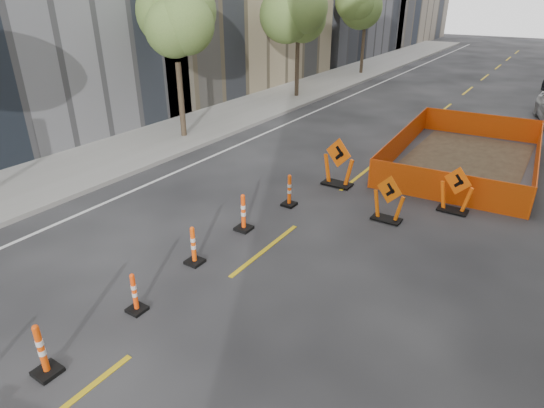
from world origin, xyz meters
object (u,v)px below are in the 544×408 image
Objects in this scene: channelizer_5 at (243,212)px; channelizer_6 at (289,190)px; channelizer_2 at (41,350)px; chevron_sign_center at (389,198)px; chevron_sign_left at (338,162)px; chevron_sign_right at (456,189)px; channelizer_4 at (193,245)px; channelizer_3 at (134,293)px.

channelizer_5 is 2.05m from channelizer_6.
channelizer_2 is 1.04× the size of channelizer_6.
channelizer_2 is at bearing -91.33° from chevron_sign_center.
channelizer_5 is 4.39m from chevron_sign_left.
chevron_sign_right is (4.39, 10.47, 0.19)m from channelizer_2.
chevron_sign_right reaches higher than channelizer_4.
chevron_sign_left is (0.80, 6.35, 0.33)m from channelizer_4.
channelizer_6 is (0.25, 2.04, -0.03)m from channelizer_5.
chevron_sign_center is at bearing -112.78° from chevron_sign_right.
channelizer_4 is 6.41m from chevron_sign_left.
chevron_sign_right reaches higher than channelizer_6.
channelizer_3 is 6.11m from channelizer_6.
chevron_sign_center is (3.14, 4.75, 0.20)m from channelizer_4.
chevron_sign_center is at bearing 66.75° from channelizer_3.
channelizer_3 is 0.55× the size of chevron_sign_left.
chevron_sign_center reaches higher than channelizer_5.
channelizer_2 is at bearing -86.89° from channelizer_4.
channelizer_4 is 7.88m from chevron_sign_right.
chevron_sign_center is 0.97× the size of chevron_sign_right.
channelizer_2 is 0.64× the size of chevron_sign_left.
channelizer_4 is 4.08m from channelizer_6.
chevron_sign_center is (2.89, 0.68, 0.19)m from channelizer_6.
chevron_sign_right is at bearing 62.49° from channelizer_3.
channelizer_2 is 2.04m from channelizer_3.
channelizer_5 is 1.06× the size of channelizer_6.
channelizer_4 is at bearing -93.51° from channelizer_6.
channelizer_5 is 0.64× the size of chevron_sign_left.
channelizer_4 is 0.93× the size of channelizer_5.
channelizer_3 is at bearing -98.33° from chevron_sign_right.
chevron_sign_left is 2.83m from chevron_sign_center.
channelizer_5 is 0.75× the size of chevron_sign_right.
channelizer_5 is at bearing -97.04° from channelizer_6.
channelizer_3 is at bearing -86.90° from channelizer_5.
channelizer_6 is 2.97m from chevron_sign_center.
channelizer_4 is at bearing -106.61° from chevron_sign_right.
chevron_sign_center reaches higher than channelizer_2.
channelizer_2 is at bearing -90.20° from channelizer_6.
channelizer_4 is at bearing -106.47° from chevron_sign_center.
chevron_sign_center is 2.20m from chevron_sign_right.
channelizer_5 is 0.77× the size of chevron_sign_center.
channelizer_5 is at bearing 92.09° from channelizer_2.
chevron_sign_right reaches higher than channelizer_2.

